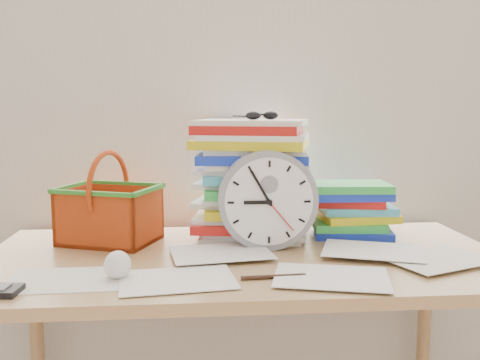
{
  "coord_description": "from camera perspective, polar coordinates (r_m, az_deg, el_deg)",
  "views": [
    {
      "loc": [
        -0.13,
        0.2,
        1.15
      ],
      "look_at": [
        -0.01,
        1.6,
        0.95
      ],
      "focal_mm": 40.0,
      "sensor_mm": 36.0,
      "label": 1
    }
  ],
  "objects": [
    {
      "name": "scattered_papers",
      "position": [
        1.46,
        0.55,
        -7.73
      ],
      "size": [
        1.26,
        0.42,
        0.02
      ],
      "primitive_type": null,
      "color": "white",
      "rests_on": "desk"
    },
    {
      "name": "paper_stack",
      "position": [
        1.63,
        1.23,
        0.15
      ],
      "size": [
        0.4,
        0.35,
        0.36
      ],
      "primitive_type": null,
      "rotation": [
        0.0,
        0.0,
        -0.17
      ],
      "color": "white",
      "rests_on": "desk"
    },
    {
      "name": "sunglasses",
      "position": [
        1.6,
        2.35,
        6.91
      ],
      "size": [
        0.15,
        0.14,
        0.03
      ],
      "primitive_type": null,
      "rotation": [
        0.0,
        0.0,
        0.36
      ],
      "color": "black",
      "rests_on": "paper_stack"
    },
    {
      "name": "book_stack",
      "position": [
        1.69,
        11.91,
        -3.03
      ],
      "size": [
        0.29,
        0.23,
        0.16
      ],
      "primitive_type": null,
      "rotation": [
        0.0,
        0.0,
        -0.06
      ],
      "color": "white",
      "rests_on": "desk"
    },
    {
      "name": "basket",
      "position": [
        1.61,
        -13.78,
        -1.85
      ],
      "size": [
        0.32,
        0.29,
        0.27
      ],
      "primitive_type": null,
      "rotation": [
        0.0,
        0.0,
        -0.36
      ],
      "color": "#C84613",
      "rests_on": "desk"
    },
    {
      "name": "curtain",
      "position": [
        1.79,
        -0.6,
        12.76
      ],
      "size": [
        2.4,
        0.01,
        2.5
      ],
      "primitive_type": "cube",
      "color": "silver",
      "rests_on": "room_shell"
    },
    {
      "name": "desk",
      "position": [
        1.48,
        0.54,
        -10.75
      ],
      "size": [
        1.4,
        0.7,
        0.75
      ],
      "color": "#A8814F",
      "rests_on": "ground"
    },
    {
      "name": "pen",
      "position": [
        1.26,
        3.58,
        -10.26
      ],
      "size": [
        0.15,
        0.02,
        0.01
      ],
      "primitive_type": "cylinder",
      "rotation": [
        0.0,
        1.57,
        0.06
      ],
      "color": "black",
      "rests_on": "desk"
    },
    {
      "name": "clock",
      "position": [
        1.49,
        2.97,
        -2.16
      ],
      "size": [
        0.28,
        0.06,
        0.28
      ],
      "primitive_type": "cylinder",
      "rotation": [
        1.57,
        0.0,
        0.0
      ],
      "color": "gray",
      "rests_on": "desk"
    },
    {
      "name": "crumpled_ball",
      "position": [
        1.29,
        -12.95,
        -8.78
      ],
      "size": [
        0.07,
        0.07,
        0.07
      ],
      "primitive_type": "sphere",
      "color": "white",
      "rests_on": "desk"
    }
  ]
}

